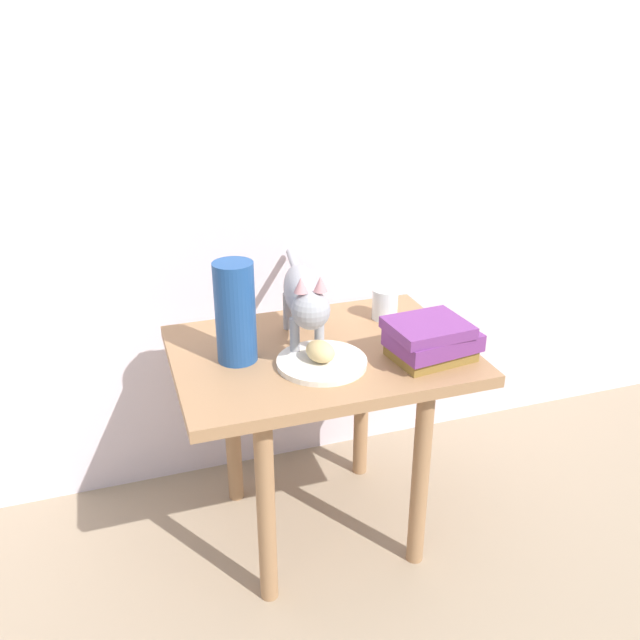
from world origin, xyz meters
name	(u,v)px	position (x,y,z in m)	size (l,w,h in m)	color
ground_plane	(320,525)	(0.00, 0.00, 0.00)	(6.00, 6.00, 0.00)	gray
back_panel	(274,106)	(0.00, 0.38, 1.10)	(4.00, 0.04, 2.20)	silver
side_table	(320,380)	(0.00, 0.00, 0.47)	(0.73, 0.53, 0.56)	#9E724C
plate	(322,362)	(-0.02, -0.08, 0.57)	(0.22, 0.22, 0.01)	silver
bread_roll	(320,351)	(-0.03, -0.08, 0.60)	(0.08, 0.06, 0.05)	#E0BC7A
cat	(304,296)	(-0.03, 0.04, 0.69)	(0.14, 0.48, 0.23)	#99999E
book_stack	(431,340)	(0.24, -0.13, 0.61)	(0.22, 0.17, 0.10)	olive
green_vase	(235,313)	(-0.21, 0.01, 0.68)	(0.10, 0.10, 0.25)	navy
candle_jar	(385,305)	(0.23, 0.12, 0.60)	(0.07, 0.07, 0.08)	silver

